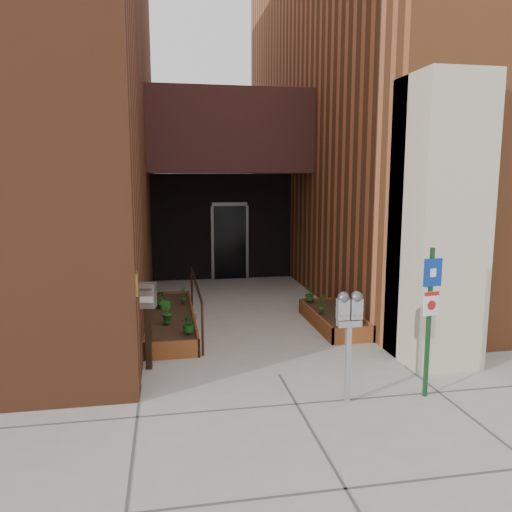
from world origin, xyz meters
TOP-DOWN VIEW (x-y plane):
  - ground at (0.00, 0.00)m, footprint 80.00×80.00m
  - architecture at (-0.18, 6.89)m, footprint 20.00×14.60m
  - planter_left at (-1.55, 2.70)m, footprint 0.90×3.60m
  - planter_right at (1.60, 2.20)m, footprint 0.80×2.20m
  - handrail at (-1.05, 2.65)m, footprint 0.04×3.34m
  - parking_meter at (0.66, -1.05)m, footprint 0.33×0.15m
  - sign_post at (1.76, -1.08)m, footprint 0.27×0.08m
  - payment_dropbox at (-1.90, 0.58)m, footprint 0.29×0.24m
  - shrub_left_a at (-1.25, 1.35)m, footprint 0.33×0.33m
  - shrub_left_b at (-1.63, 2.00)m, footprint 0.30×0.30m
  - shrub_left_c at (-1.73, 3.14)m, footprint 0.21×0.21m
  - shrub_left_d at (-1.28, 3.41)m, footprint 0.23×0.23m
  - shrub_right_a at (1.85, 2.06)m, footprint 0.25×0.25m
  - shrub_right_b at (1.35, 2.18)m, footprint 0.20×0.20m
  - shrub_right_c at (1.38, 3.10)m, footprint 0.39×0.39m

SIDE VIEW (x-z plane):
  - ground at x=0.00m, z-range 0.00..0.00m
  - planter_left at x=-1.55m, z-range -0.02..0.28m
  - planter_right at x=1.60m, z-range -0.02..0.28m
  - shrub_right_c at x=1.38m, z-range 0.30..0.61m
  - shrub_right_a at x=1.85m, z-range 0.30..0.62m
  - shrub_left_c at x=-1.73m, z-range 0.30..0.63m
  - shrub_left_a at x=-1.25m, z-range 0.30..0.64m
  - shrub_left_d at x=-1.28m, z-range 0.30..0.64m
  - shrub_right_b at x=1.35m, z-range 0.30..0.66m
  - shrub_left_b at x=-1.63m, z-range 0.30..0.69m
  - handrail at x=-1.05m, z-range 0.30..1.20m
  - payment_dropbox at x=-1.90m, z-range 0.30..1.63m
  - parking_meter at x=0.66m, z-range 0.40..1.88m
  - sign_post at x=1.76m, z-range 0.23..2.23m
  - architecture at x=-0.18m, z-range -0.02..9.98m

